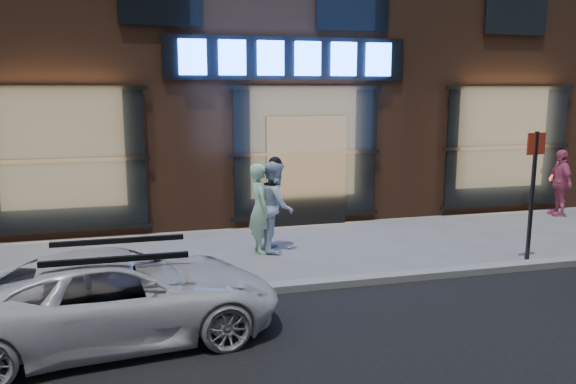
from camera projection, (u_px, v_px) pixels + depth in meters
name	position (u px, v px, depth m)	size (l,w,h in m)	color
ground	(376.00, 283.00, 8.74)	(90.00, 90.00, 0.00)	slate
curb	(377.00, 279.00, 8.73)	(60.00, 0.25, 0.12)	gray
storefront_building	(266.00, 8.00, 15.42)	(30.20, 8.28, 10.30)	#54301E
man_bowtie	(260.00, 208.00, 10.26)	(0.60, 0.39, 1.65)	#A6DBBF
man_cap	(275.00, 206.00, 10.38)	(0.82, 0.64, 1.69)	silver
passerby	(560.00, 183.00, 13.29)	(0.92, 0.38, 1.57)	#DA5A85
white_suv	(120.00, 297.00, 6.70)	(1.77, 3.84, 1.07)	silver
sign_post	(533.00, 185.00, 9.42)	(0.36, 0.07, 2.28)	#262628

